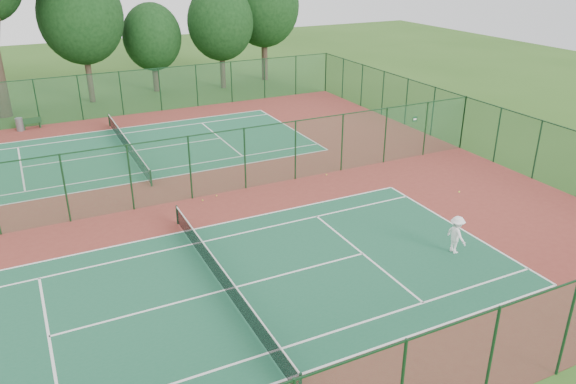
# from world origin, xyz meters

# --- Properties ---
(ground) EXTENTS (120.00, 120.00, 0.00)m
(ground) POSITION_xyz_m (0.00, 0.00, 0.00)
(ground) COLOR #30591B
(ground) RESTS_ON ground
(red_pad) EXTENTS (40.00, 36.00, 0.01)m
(red_pad) POSITION_xyz_m (0.00, 0.00, 0.01)
(red_pad) COLOR maroon
(red_pad) RESTS_ON ground
(court_near) EXTENTS (23.77, 10.97, 0.01)m
(court_near) POSITION_xyz_m (0.00, -9.00, 0.01)
(court_near) COLOR #1C593D
(court_near) RESTS_ON red_pad
(court_far) EXTENTS (23.77, 10.97, 0.01)m
(court_far) POSITION_xyz_m (0.00, 9.00, 0.01)
(court_far) COLOR #1F6243
(court_far) RESTS_ON red_pad
(fence_north) EXTENTS (40.00, 0.09, 3.50)m
(fence_north) POSITION_xyz_m (0.00, 18.00, 1.76)
(fence_north) COLOR #1B5231
(fence_north) RESTS_ON ground
(fence_east) EXTENTS (0.09, 36.00, 3.50)m
(fence_east) POSITION_xyz_m (20.00, 0.00, 1.76)
(fence_east) COLOR #16432C
(fence_east) RESTS_ON ground
(fence_divider) EXTENTS (40.00, 0.09, 3.50)m
(fence_divider) POSITION_xyz_m (0.00, 0.00, 1.76)
(fence_divider) COLOR #1C5530
(fence_divider) RESTS_ON ground
(tennis_net_near) EXTENTS (0.10, 12.90, 0.97)m
(tennis_net_near) POSITION_xyz_m (0.00, -9.00, 0.54)
(tennis_net_near) COLOR #12331F
(tennis_net_near) RESTS_ON ground
(tennis_net_far) EXTENTS (0.10, 12.90, 0.97)m
(tennis_net_far) POSITION_xyz_m (0.00, 9.00, 0.54)
(tennis_net_far) COLOR #14391E
(tennis_net_far) RESTS_ON ground
(player_near) EXTENTS (0.66, 1.12, 1.71)m
(player_near) POSITION_xyz_m (10.08, -10.65, 0.88)
(player_near) COLOR white
(player_near) RESTS_ON court_near
(trash_bin) EXTENTS (0.55, 0.55, 0.95)m
(trash_bin) POSITION_xyz_m (-6.03, 17.13, 0.49)
(trash_bin) COLOR slate
(trash_bin) RESTS_ON red_pad
(bench) EXTENTS (1.41, 0.60, 0.84)m
(bench) POSITION_xyz_m (-5.22, 17.29, 0.45)
(bench) COLOR #133617
(bench) RESTS_ON red_pad
(stray_ball_a) EXTENTS (0.07, 0.07, 0.07)m
(stray_ball_a) POSITION_xyz_m (2.78, -0.32, 0.05)
(stray_ball_a) COLOR yellow
(stray_ball_a) RESTS_ON red_pad
(stray_ball_b) EXTENTS (0.08, 0.08, 0.08)m
(stray_ball_b) POSITION_xyz_m (9.58, -0.32, 0.05)
(stray_ball_b) COLOR yellow
(stray_ball_b) RESTS_ON red_pad
(stray_ball_c) EXTENTS (0.07, 0.07, 0.07)m
(stray_ball_c) POSITION_xyz_m (1.92, -0.58, 0.05)
(stray_ball_c) COLOR #B9DB33
(stray_ball_c) RESTS_ON red_pad
(evergreen_row) EXTENTS (39.00, 5.00, 12.00)m
(evergreen_row) POSITION_xyz_m (0.50, 24.25, 0.00)
(evergreen_row) COLOR black
(evergreen_row) RESTS_ON ground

